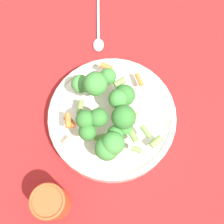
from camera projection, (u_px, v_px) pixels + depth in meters
ground_plane at (112, 121)px, 0.70m from camera, size 3.00×3.00×0.00m
bowl at (112, 118)px, 0.68m from camera, size 0.28×0.28×0.04m
pasta_salad at (108, 113)px, 0.60m from camera, size 0.21×0.20×0.11m
cup at (51, 203)px, 0.60m from camera, size 0.07×0.07×0.09m
spoon at (98, 31)px, 0.77m from camera, size 0.18×0.04×0.01m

